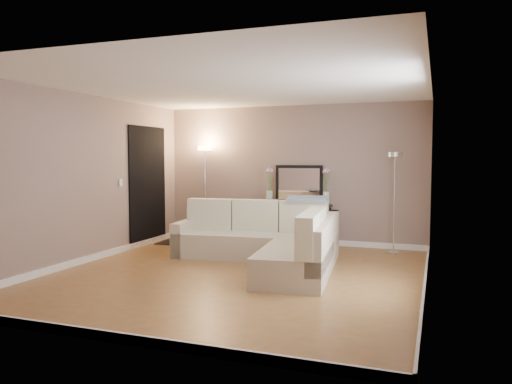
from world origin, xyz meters
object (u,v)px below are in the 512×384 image
(sectional_sofa, at_px, (271,241))
(floor_lamp_lit, at_px, (205,174))
(floor_lamp_unlit, at_px, (395,182))
(console_table, at_px, (293,222))

(sectional_sofa, height_order, floor_lamp_lit, floor_lamp_lit)
(sectional_sofa, relative_size, floor_lamp_unlit, 1.67)
(console_table, bearing_deg, floor_lamp_lit, 178.65)
(sectional_sofa, height_order, floor_lamp_unlit, floor_lamp_unlit)
(sectional_sofa, height_order, console_table, sectional_sofa)
(console_table, distance_m, floor_lamp_unlit, 1.97)
(console_table, xyz_separation_m, floor_lamp_unlit, (1.81, -0.17, 0.78))
(floor_lamp_lit, bearing_deg, floor_lamp_unlit, -3.33)
(floor_lamp_lit, distance_m, floor_lamp_unlit, 3.64)
(floor_lamp_lit, height_order, floor_lamp_unlit, floor_lamp_lit)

